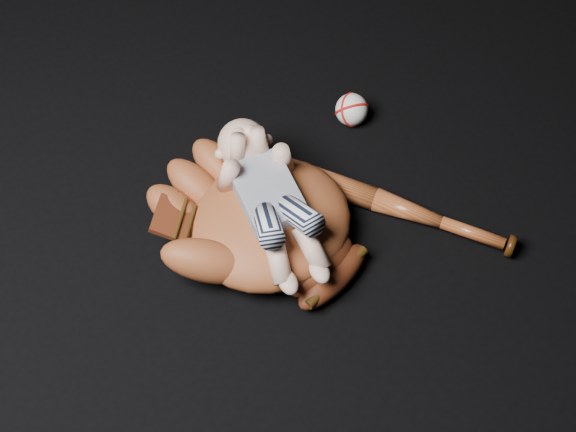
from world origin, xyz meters
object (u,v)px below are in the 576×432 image
Objects in this scene: baseball_glove at (270,217)px; baseball at (352,110)px; newborn_baby at (273,201)px; baseball_bat at (389,204)px.

baseball_glove reaches higher than baseball.
newborn_baby reaches higher than baseball.
newborn_baby reaches higher than baseball_glove.
baseball_bat is 7.31× the size of baseball.
baseball_glove is 0.24m from baseball_bat.
newborn_baby reaches higher than baseball_bat.
baseball is at bearing 40.36° from newborn_baby.
baseball_bat is at bearing -4.77° from newborn_baby.
baseball is (0.27, 0.21, -0.03)m from baseball_glove.
baseball_bat is (0.23, -0.03, -0.04)m from baseball_glove.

